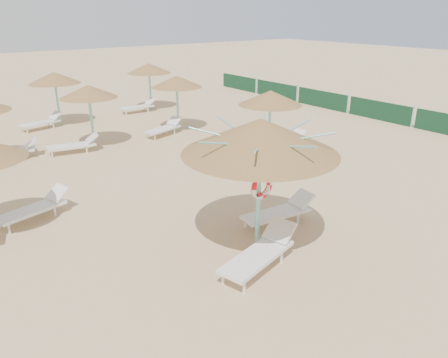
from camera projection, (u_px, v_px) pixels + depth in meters
ground at (251, 241)px, 11.18m from camera, size 120.00×120.00×0.00m
main_palapa at (260, 137)px, 9.90m from camera, size 3.65×3.65×3.27m
lounger_main_a at (261, 252)px, 9.91m from camera, size 2.37×1.25×0.83m
lounger_main_b at (280, 211)px, 12.00m from camera, size 2.17×0.87×0.77m
palapa_field at (77, 92)px, 18.39m from camera, size 15.02×14.01×2.71m
windbreak_fence at (323, 99)px, 26.25m from camera, size 0.08×19.84×1.10m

